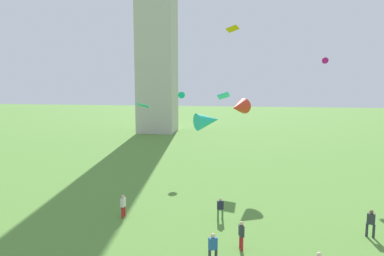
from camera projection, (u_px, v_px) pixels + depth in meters
name	position (u px, v px, depth m)	size (l,w,h in m)	color
person_0	(220.00, 207.00, 26.70)	(0.48, 0.42, 1.60)	#51754C
person_1	(241.00, 234.00, 22.02)	(0.36, 0.52, 1.73)	red
person_2	(213.00, 247.00, 20.32)	(0.52, 0.45, 1.73)	#2D3338
person_4	(123.00, 205.00, 27.15)	(0.30, 0.51, 1.66)	red
person_5	(371.00, 222.00, 23.72)	(0.54, 0.44, 1.80)	#2D3338
kite_flying_0	(181.00, 94.00, 42.75)	(1.03, 1.41, 1.06)	#11C39C
kite_flying_1	(239.00, 107.00, 35.83)	(2.36, 2.63, 1.60)	red
kite_flying_2	(143.00, 105.00, 44.43)	(1.55, 1.11, 0.73)	#35E6BB
kite_flying_3	(324.00, 59.00, 40.97)	(0.72, 1.16, 0.97)	#BC1180
kite_flying_5	(224.00, 96.00, 39.20)	(1.30, 1.72, 0.94)	#28D9E3
kite_flying_6	(233.00, 29.00, 30.15)	(1.14, 0.89, 0.56)	#E3A909
kite_flying_8	(208.00, 121.00, 24.17)	(1.99, 1.84, 1.22)	#20BD9F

